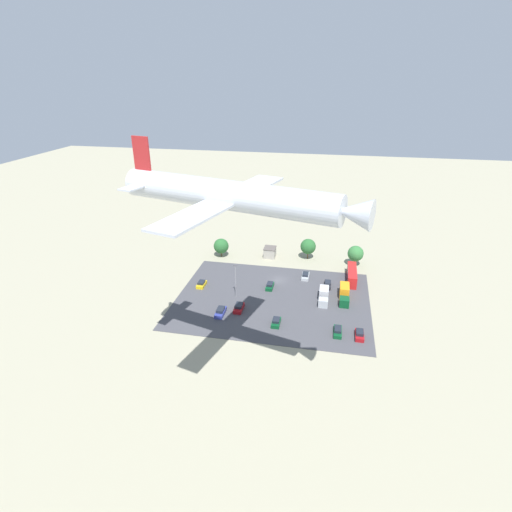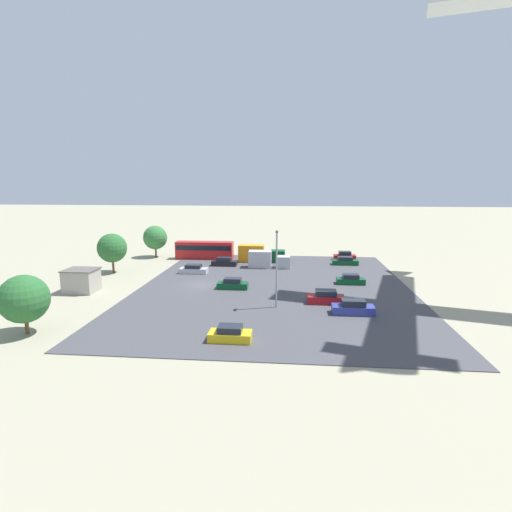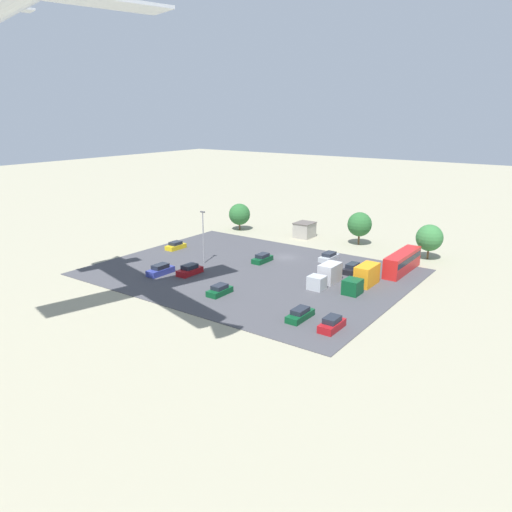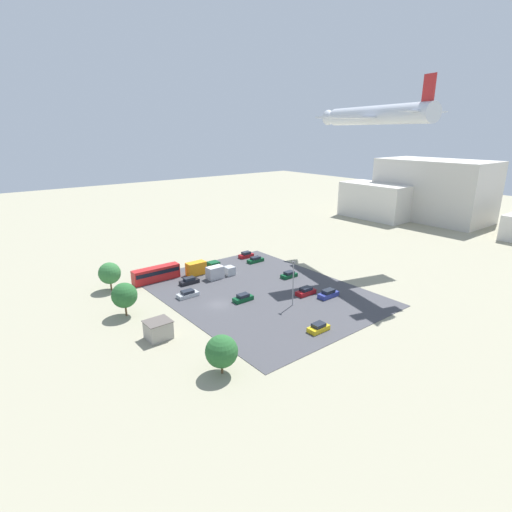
{
  "view_description": "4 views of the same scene",
  "coord_description": "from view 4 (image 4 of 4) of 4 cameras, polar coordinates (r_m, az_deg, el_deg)",
  "views": [
    {
      "loc": [
        -12.95,
        98.77,
        52.73
      ],
      "look_at": [
        1.02,
        27.66,
        19.78
      ],
      "focal_mm": 28.0,
      "sensor_mm": 36.0,
      "label": 1
    },
    {
      "loc": [
        55.21,
        13.23,
        14.69
      ],
      "look_at": [
        -4.29,
        7.66,
        3.67
      ],
      "focal_mm": 28.0,
      "sensor_mm": 36.0,
      "label": 2
    },
    {
      "loc": [
        -46.14,
        73.61,
        25.36
      ],
      "look_at": [
        -2.66,
        12.88,
        3.77
      ],
      "focal_mm": 35.0,
      "sensor_mm": 36.0,
      "label": 3
    },
    {
      "loc": [
        62.19,
        -39.97,
        33.47
      ],
      "look_at": [
        -2.02,
        11.26,
        7.58
      ],
      "focal_mm": 28.0,
      "sensor_mm": 36.0,
      "label": 4
    }
  ],
  "objects": [
    {
      "name": "airplane",
      "position": [
        105.16,
        16.3,
        18.73
      ],
      "size": [
        37.72,
        31.02,
        9.47
      ],
      "rotation": [
        0.0,
        0.0,
        1.3
      ],
      "color": "silver"
    },
    {
      "name": "ground_plane",
      "position": [
        81.15,
        -5.37,
        -6.95
      ],
      "size": [
        400.0,
        400.0,
        0.0
      ],
      "primitive_type": "plane",
      "color": "gray"
    },
    {
      "name": "horizon_office_block",
      "position": [
        171.53,
        24.06,
        8.62
      ],
      "size": [
        40.79,
        23.28,
        22.91
      ],
      "color": "beige",
      "rests_on": "ground"
    },
    {
      "name": "parked_car_3",
      "position": [
        85.31,
        -9.73,
        -5.38
      ],
      "size": [
        1.98,
        4.54,
        1.43
      ],
      "rotation": [
        0.0,
        0.0,
        3.14
      ],
      "color": "#ADB2B7",
      "rests_on": "ground"
    },
    {
      "name": "parked_car_4",
      "position": [
        82.18,
        -1.86,
        -6.01
      ],
      "size": [
        1.82,
        4.24,
        1.51
      ],
      "rotation": [
        0.0,
        0.0,
        3.14
      ],
      "color": "#0C4723",
      "rests_on": "ground"
    },
    {
      "name": "tree_near_shed",
      "position": [
        78.68,
        -18.29,
        -5.36
      ],
      "size": [
        4.77,
        4.77,
        6.5
      ],
      "color": "brown",
      "rests_on": "ground"
    },
    {
      "name": "tree_apron_far",
      "position": [
        92.21,
        -20.19,
        -2.32
      ],
      "size": [
        4.73,
        4.73,
        6.29
      ],
      "color": "brown",
      "rests_on": "ground"
    },
    {
      "name": "parked_car_7",
      "position": [
        92.26,
        -9.51,
        -3.56
      ],
      "size": [
        1.75,
        4.46,
        1.52
      ],
      "color": "black",
      "rests_on": "ground"
    },
    {
      "name": "parked_car_2",
      "position": [
        71.38,
        8.92,
        -10.08
      ],
      "size": [
        1.94,
        4.0,
        1.45
      ],
      "color": "gold",
      "rests_on": "ground"
    },
    {
      "name": "light_pole_lot_centre",
      "position": [
        78.81,
        5.33,
        -3.69
      ],
      "size": [
        0.9,
        0.28,
        9.15
      ],
      "color": "gray",
      "rests_on": "ground"
    },
    {
      "name": "parked_car_1",
      "position": [
        105.85,
        -0.07,
        -0.55
      ],
      "size": [
        1.78,
        4.56,
        1.46
      ],
      "rotation": [
        0.0,
        0.0,
        3.14
      ],
      "color": "#0C4723",
      "rests_on": "ground"
    },
    {
      "name": "parked_car_6",
      "position": [
        109.67,
        -1.42,
        0.14
      ],
      "size": [
        1.87,
        4.11,
        1.64
      ],
      "color": "maroon",
      "rests_on": "ground"
    },
    {
      "name": "bus",
      "position": [
        95.27,
        -14.07,
        -2.43
      ],
      "size": [
        2.45,
        11.12,
        3.3
      ],
      "color": "red",
      "rests_on": "ground"
    },
    {
      "name": "parked_car_5",
      "position": [
        85.83,
        7.13,
        -5.05
      ],
      "size": [
        1.98,
        4.48,
        1.63
      ],
      "color": "maroon",
      "rests_on": "ground"
    },
    {
      "name": "shed_building",
      "position": [
        69.97,
        -13.78,
        -10.16
      ],
      "size": [
        3.71,
        4.22,
        3.16
      ],
      "color": "#9E998E",
      "rests_on": "ground"
    },
    {
      "name": "parked_car_8",
      "position": [
        95.27,
        4.74,
        -2.7
      ],
      "size": [
        1.86,
        4.05,
        1.45
      ],
      "rotation": [
        0.0,
        0.0,
        3.14
      ],
      "color": "#0C4723",
      "rests_on": "ground"
    },
    {
      "name": "parked_truck_1",
      "position": [
        95.04,
        -5.28,
        -2.3
      ],
      "size": [
        2.34,
        7.17,
        2.92
      ],
      "color": "#ADB2B7",
      "rests_on": "ground"
    },
    {
      "name": "parked_truck_0",
      "position": [
        98.24,
        -7.85,
        -1.66
      ],
      "size": [
        2.35,
        8.64,
        3.12
      ],
      "color": "#0C4723",
      "rests_on": "ground"
    },
    {
      "name": "tree_apron_mid",
      "position": [
        58.34,
        -4.94,
        -13.42
      ],
      "size": [
        4.73,
        4.73,
        5.93
      ],
      "color": "brown",
      "rests_on": "ground"
    },
    {
      "name": "parked_car_0",
      "position": [
        85.32,
        10.29,
        -5.34
      ],
      "size": [
        1.93,
        4.72,
        1.65
      ],
      "color": "navy",
      "rests_on": "ground"
    },
    {
      "name": "horizon_parking_garage",
      "position": [
        167.16,
        16.78,
        7.57
      ],
      "size": [
        26.92,
        14.32,
        13.58
      ],
      "color": "silver",
      "rests_on": "ground"
    },
    {
      "name": "parking_lot_surface",
      "position": [
        86.91,
        0.55,
        -5.13
      ],
      "size": [
        49.02,
        37.76,
        0.08
      ],
      "color": "#424247",
      "rests_on": "ground"
    }
  ]
}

